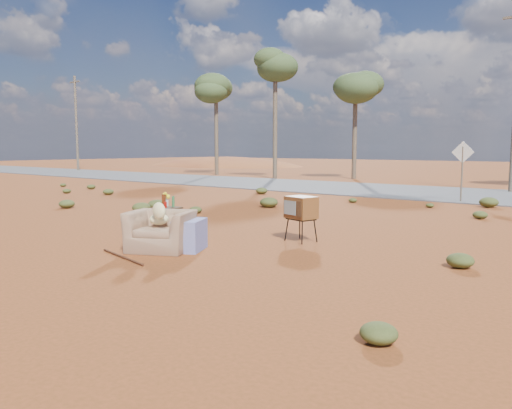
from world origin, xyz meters
The scene contains 13 objects.
ground centered at (0.00, 0.00, 0.00)m, with size 140.00×140.00×0.00m, color brown.
highway centered at (0.00, 15.00, 0.02)m, with size 140.00×7.00×0.04m, color #565659.
dirt_mound centered at (-30.00, 34.00, 0.00)m, with size 26.00×18.00×2.00m, color #9F5826.
armchair centered at (-0.34, -0.26, 0.47)m, with size 1.51×1.39×1.02m.
tv_unit centered at (1.18, 2.10, 0.71)m, with size 0.69×0.61×0.95m.
side_table centered at (-1.18, 0.50, 0.73)m, with size 0.52×0.52×0.99m.
rusty_bar centered at (-0.42, -1.22, 0.02)m, with size 0.04×0.04×1.63m, color #4D2314.
road_sign centered at (1.50, 12.00, 1.50)m, with size 0.78×0.06×2.19m.
eucalyptus_far_left centered at (-18.00, 20.00, 5.94)m, with size 3.20×3.20×7.10m.
eucalyptus_left centered at (-12.00, 19.00, 6.92)m, with size 3.20×3.20×8.10m.
eucalyptus_near_left centered at (-8.00, 22.00, 5.45)m, with size 3.20×3.20×6.60m.
utility_pole_west centered at (-32.00, 17.50, 4.15)m, with size 1.40×0.20×8.00m.
scrub_patch centered at (-0.82, 4.41, 0.14)m, with size 17.49×8.07×0.33m.
Camera 1 is at (6.88, -6.54, 1.96)m, focal length 35.00 mm.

